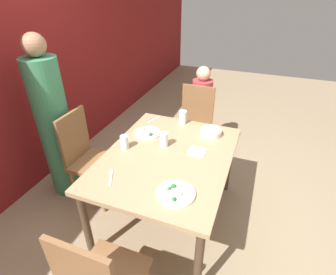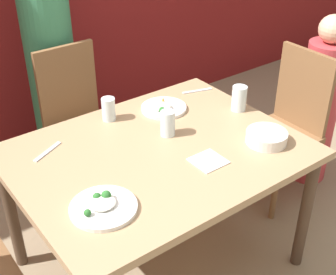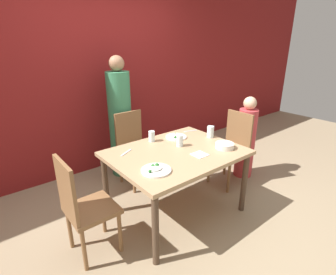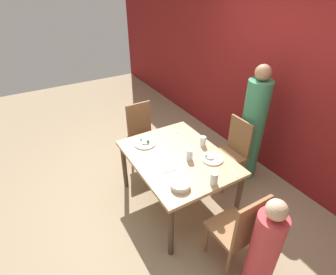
{
  "view_description": "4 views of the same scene",
  "coord_description": "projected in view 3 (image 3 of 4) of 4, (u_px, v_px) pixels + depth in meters",
  "views": [
    {
      "loc": [
        -1.66,
        -0.63,
        1.99
      ],
      "look_at": [
        -0.12,
        -0.05,
        0.98
      ],
      "focal_mm": 28.0,
      "sensor_mm": 36.0,
      "label": 1
    },
    {
      "loc": [
        -1.05,
        -1.48,
        1.93
      ],
      "look_at": [
        0.01,
        -0.07,
        0.83
      ],
      "focal_mm": 50.0,
      "sensor_mm": 36.0,
      "label": 2
    },
    {
      "loc": [
        -1.61,
        -1.86,
        1.82
      ],
      "look_at": [
        -0.03,
        0.09,
        0.87
      ],
      "focal_mm": 28.0,
      "sensor_mm": 36.0,
      "label": 3
    },
    {
      "loc": [
        2.05,
        -1.34,
        2.53
      ],
      "look_at": [
        -0.1,
        -0.07,
        0.96
      ],
      "focal_mm": 28.0,
      "sensor_mm": 36.0,
      "label": 4
    }
  ],
  "objects": [
    {
      "name": "fork_steel",
      "position": [
        126.0,
        153.0,
        2.65
      ],
      "size": [
        0.17,
        0.1,
        0.01
      ],
      "color": "silver",
      "rests_on": "dining_table"
    },
    {
      "name": "wall_back",
      "position": [
        102.0,
        75.0,
        3.62
      ],
      "size": [
        10.0,
        0.06,
        2.7
      ],
      "color": "maroon",
      "rests_on": "ground_plane"
    },
    {
      "name": "plate_rice_child",
      "position": [
        156.0,
        170.0,
        2.28
      ],
      "size": [
        0.27,
        0.27,
        0.06
      ],
      "color": "white",
      "rests_on": "dining_table"
    },
    {
      "name": "chair_adult_spot",
      "position": [
        134.0,
        147.0,
        3.39
      ],
      "size": [
        0.4,
        0.4,
        0.95
      ],
      "color": "brown",
      "rests_on": "ground_plane"
    },
    {
      "name": "glass_water_short",
      "position": [
        180.0,
        141.0,
        2.79
      ],
      "size": [
        0.07,
        0.07,
        0.13
      ],
      "color": "silver",
      "rests_on": "dining_table"
    },
    {
      "name": "glass_water_tall",
      "position": [
        210.0,
        132.0,
        3.04
      ],
      "size": [
        0.08,
        0.08,
        0.14
      ],
      "color": "silver",
      "rests_on": "dining_table"
    },
    {
      "name": "bowl_curry",
      "position": [
        225.0,
        145.0,
        2.75
      ],
      "size": [
        0.2,
        0.2,
        0.06
      ],
      "color": "silver",
      "rests_on": "dining_table"
    },
    {
      "name": "plate_rice_adult",
      "position": [
        176.0,
        137.0,
        3.04
      ],
      "size": [
        0.24,
        0.24,
        0.05
      ],
      "color": "white",
      "rests_on": "dining_table"
    },
    {
      "name": "glass_water_center",
      "position": [
        152.0,
        136.0,
        2.92
      ],
      "size": [
        0.07,
        0.07,
        0.12
      ],
      "color": "silver",
      "rests_on": "dining_table"
    },
    {
      "name": "chair_empty_left",
      "position": [
        83.0,
        206.0,
        2.19
      ],
      "size": [
        0.4,
        0.4,
        0.95
      ],
      "rotation": [
        0.0,
        0.0,
        1.57
      ],
      "color": "brown",
      "rests_on": "ground_plane"
    },
    {
      "name": "person_adult",
      "position": [
        120.0,
        122.0,
        3.54
      ],
      "size": [
        0.31,
        0.31,
        1.62
      ],
      "color": "#387F56",
      "rests_on": "ground_plane"
    },
    {
      "name": "ground_plane",
      "position": [
        175.0,
        211.0,
        2.94
      ],
      "size": [
        10.0,
        10.0,
        0.0
      ],
      "primitive_type": "plane",
      "color": "#998466"
    },
    {
      "name": "spoon_steel",
      "position": [
        190.0,
        131.0,
        3.27
      ],
      "size": [
        0.18,
        0.07,
        0.01
      ],
      "color": "silver",
      "rests_on": "dining_table"
    },
    {
      "name": "chair_child_spot",
      "position": [
        232.0,
        147.0,
        3.39
      ],
      "size": [
        0.4,
        0.4,
        0.95
      ],
      "rotation": [
        0.0,
        0.0,
        -1.57
      ],
      "color": "brown",
      "rests_on": "ground_plane"
    },
    {
      "name": "person_child",
      "position": [
        246.0,
        140.0,
        3.55
      ],
      "size": [
        0.25,
        0.25,
        1.12
      ],
      "color": "#C63D42",
      "rests_on": "ground_plane"
    },
    {
      "name": "napkin_folded",
      "position": [
        200.0,
        155.0,
        2.6
      ],
      "size": [
        0.14,
        0.14,
        0.01
      ],
      "color": "white",
      "rests_on": "dining_table"
    },
    {
      "name": "dining_table",
      "position": [
        176.0,
        158.0,
        2.71
      ],
      "size": [
        1.32,
        1.02,
        0.73
      ],
      "color": "tan",
      "rests_on": "ground_plane"
    }
  ]
}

